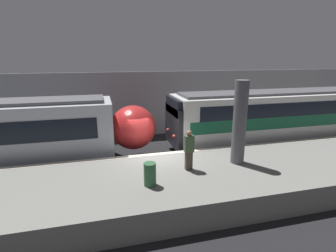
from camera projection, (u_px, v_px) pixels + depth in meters
The scene contains 7 objects.
ground_plane at pixel (157, 172), 12.80m from camera, with size 120.00×120.00×0.00m, color black.
platform at pixel (170, 186), 10.42m from camera, with size 40.00×4.81×1.03m.
station_rear_barrier at pixel (137, 104), 18.29m from camera, with size 50.00×0.15×4.49m.
support_pillar_near at pixel (240, 123), 10.99m from camera, with size 0.57×0.57×3.56m.
train_boxy at pixel (304, 116), 16.71m from camera, with size 17.65×2.90×3.48m.
person_waiting at pixel (189, 149), 10.51m from camera, with size 0.38×0.24×1.66m.
trash_bin at pixel (150, 174), 9.31m from camera, with size 0.44×0.44×0.85m.
Camera 1 is at (-2.44, -11.53, 5.50)m, focal length 28.00 mm.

